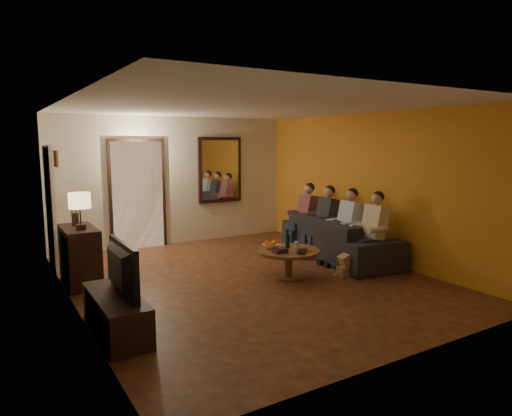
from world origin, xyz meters
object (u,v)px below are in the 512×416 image
coffee_table (288,264)px  person_b (346,229)px  tv_stand (116,314)px  wine_bottle (288,238)px  laptop (305,252)px  person_a (372,235)px  dresser (80,256)px  person_d (304,219)px  dog (353,258)px  bowl (271,246)px  person_c (324,223)px  sofa (339,237)px  table_lamp (80,211)px  tv (114,269)px

coffee_table → person_b: bearing=10.2°
tv_stand → wine_bottle: 3.00m
person_b → laptop: person_b is taller
coffee_table → person_a: bearing=-14.0°
tv_stand → person_b: (4.21, 0.97, 0.38)m
dresser → coffee_table: dresser is taller
coffee_table → wine_bottle: bearing=63.4°
person_d → dog: size_ratio=2.14×
person_a → person_d: 1.80m
bowl → person_a: bearing=-19.8°
person_c → laptop: bearing=-139.0°
sofa → person_a: 0.93m
table_lamp → tv_stand: size_ratio=0.41×
wine_bottle → dresser: bearing=156.6°
person_b → wine_bottle: person_b is taller
dog → bowl: 1.32m
person_c → dog: (-0.42, -1.24, -0.32)m
tv → person_a: (4.21, 0.37, -0.13)m
bowl → laptop: bowl is taller
wine_bottle → laptop: bearing=-82.5°
person_a → tv: bearing=-175.0°
person_c → person_d: size_ratio=1.00×
dog → wine_bottle: size_ratio=1.81×
person_b → dog: bearing=-123.6°
tv → wine_bottle: bearing=-74.1°
dresser → table_lamp: bearing=-90.0°
dresser → coffee_table: bearing=-25.4°
sofa → laptop: sofa is taller
person_c → person_d: same height
person_a → person_c: (0.00, 1.20, 0.00)m
tv → person_a: person_a is taller
dog → coffee_table: (-0.98, 0.38, -0.06)m
coffee_table → person_c: bearing=31.3°
coffee_table → laptop: 0.38m
table_lamp → laptop: (2.91, -1.39, -0.66)m
tv → sofa: tv is taller
person_a → bowl: person_a is taller
dresser → wine_bottle: size_ratio=3.11×
tv → laptop: tv is taller
dresser → tv_stand: (0.00, -2.05, -0.21)m
dresser → wine_bottle: dresser is taller
person_d → wine_bottle: size_ratio=3.87×
dresser → person_b: (4.21, -1.08, 0.17)m
person_b → tv: bearing=-167.1°
person_d → bowl: person_d is taller
dresser → person_c: person_c is taller
bowl → wine_bottle: 0.29m
dresser → sofa: size_ratio=0.37×
sofa → coffee_table: size_ratio=2.70×
person_a → laptop: size_ratio=3.65×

